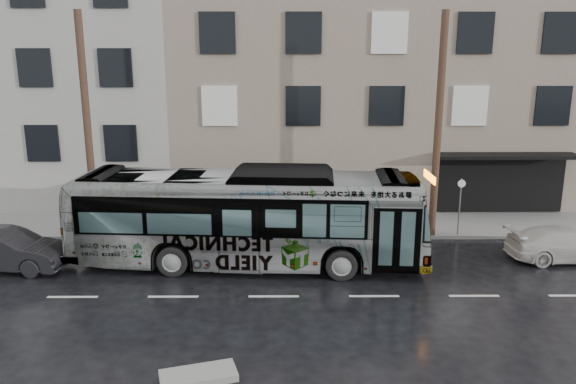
# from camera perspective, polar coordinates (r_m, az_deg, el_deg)

# --- Properties ---
(ground) EXTENTS (120.00, 120.00, 0.00)m
(ground) POSITION_cam_1_polar(r_m,az_deg,el_deg) (20.47, -1.33, -7.66)
(ground) COLOR black
(ground) RESTS_ON ground
(sidewalk) EXTENTS (90.00, 3.60, 0.15)m
(sidewalk) POSITION_cam_1_polar(r_m,az_deg,el_deg) (25.07, -1.15, -3.38)
(sidewalk) COLOR gray
(sidewalk) RESTS_ON ground
(building_taupe) EXTENTS (20.00, 12.00, 11.00)m
(building_taupe) POSITION_cam_1_polar(r_m,az_deg,el_deg) (32.13, 8.09, 10.17)
(building_taupe) COLOR gray
(building_taupe) RESTS_ON ground
(utility_pole_front) EXTENTS (0.30, 0.30, 9.00)m
(utility_pole_front) POSITION_cam_1_polar(r_m,az_deg,el_deg) (23.34, 15.01, 6.36)
(utility_pole_front) COLOR #513628
(utility_pole_front) RESTS_ON sidewalk
(utility_pole_rear) EXTENTS (0.30, 0.30, 9.00)m
(utility_pole_rear) POSITION_cam_1_polar(r_m,az_deg,el_deg) (23.85, -19.70, 6.18)
(utility_pole_rear) COLOR #513628
(utility_pole_rear) RESTS_ON sidewalk
(sign_post) EXTENTS (0.06, 0.06, 2.40)m
(sign_post) POSITION_cam_1_polar(r_m,az_deg,el_deg) (24.28, 17.03, -1.45)
(sign_post) COLOR slate
(sign_post) RESTS_ON sidewalk
(bus) EXTENTS (12.91, 3.83, 3.55)m
(bus) POSITION_cam_1_polar(r_m,az_deg,el_deg) (20.27, -4.12, -2.61)
(bus) COLOR #B2B2B2
(bus) RESTS_ON ground
(white_sedan) EXTENTS (4.38, 1.97, 1.25)m
(white_sedan) POSITION_cam_1_polar(r_m,az_deg,el_deg) (23.40, 26.34, -4.74)
(white_sedan) COLOR beige
(white_sedan) RESTS_ON ground
(dark_sedan) EXTENTS (4.55, 2.02, 1.45)m
(dark_sedan) POSITION_cam_1_polar(r_m,az_deg,el_deg) (22.42, -26.71, -5.29)
(dark_sedan) COLOR black
(dark_sedan) RESTS_ON ground
(slush_pile) EXTENTS (1.95, 1.28, 0.18)m
(slush_pile) POSITION_cam_1_polar(r_m,az_deg,el_deg) (14.17, -9.09, -17.94)
(slush_pile) COLOR #9D9B94
(slush_pile) RESTS_ON ground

